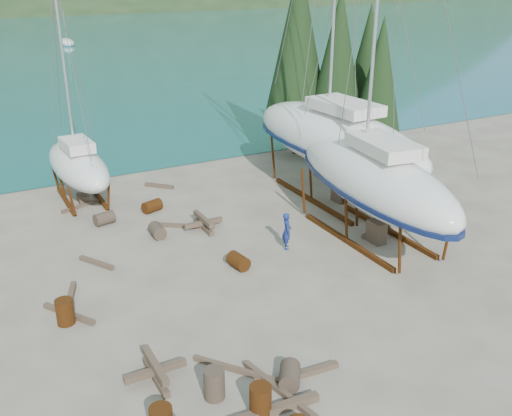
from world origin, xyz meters
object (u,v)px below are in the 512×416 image
small_sailboat_shore (78,165)px  large_sailboat_near (373,177)px  worker (287,231)px  large_sailboat_far (335,138)px

small_sailboat_shore → large_sailboat_near: bearing=-49.8°
small_sailboat_shore → worker: 11.42m
large_sailboat_far → worker: size_ratio=12.31×
large_sailboat_near → small_sailboat_shore: size_ratio=1.53×
large_sailboat_far → small_sailboat_shore: bearing=150.8°
worker → large_sailboat_far: bearing=-27.1°
small_sailboat_shore → large_sailboat_far: bearing=-30.5°
large_sailboat_near → small_sailboat_shore: bearing=141.3°
large_sailboat_far → worker: 6.72m
large_sailboat_near → worker: size_ratio=11.00×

